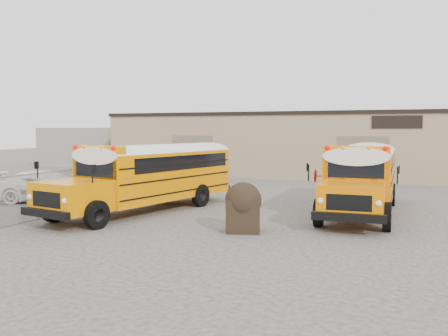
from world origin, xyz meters
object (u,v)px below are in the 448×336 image
at_px(car_silver, 33,188).
at_px(car_dark, 158,172).
at_px(school_bus_right, 371,163).
at_px(school_bus_left, 227,164).
at_px(tarp_bundle, 243,206).
at_px(car_white, 49,186).

relative_size(car_silver, car_dark, 0.99).
bearing_deg(school_bus_right, school_bus_left, -155.41).
distance_m(tarp_bundle, car_dark, 16.89).
xyz_separation_m(car_silver, car_dark, (0.84, 10.47, -0.02)).
relative_size(tarp_bundle, car_white, 0.33).
distance_m(school_bus_right, tarp_bundle, 12.16).
bearing_deg(car_dark, car_silver, 175.17).
relative_size(school_bus_left, tarp_bundle, 6.00).
bearing_deg(tarp_bundle, car_white, 163.57).
distance_m(car_silver, car_dark, 10.50).
bearing_deg(car_dark, car_white, 177.68).
distance_m(school_bus_right, car_dark, 13.74).
distance_m(school_bus_left, car_dark, 8.16).
relative_size(school_bus_left, school_bus_right, 1.02).
xyz_separation_m(school_bus_left, tarp_bundle, (3.91, -8.55, -0.80)).
bearing_deg(car_dark, school_bus_right, -96.31).
distance_m(tarp_bundle, car_white, 11.38).
bearing_deg(school_bus_left, tarp_bundle, -65.41).
bearing_deg(school_bus_right, car_dark, 173.95).
xyz_separation_m(tarp_bundle, car_white, (-10.91, 3.22, -0.12)).
height_order(school_bus_right, car_dark, school_bus_right).
height_order(school_bus_left, car_dark, school_bus_left).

